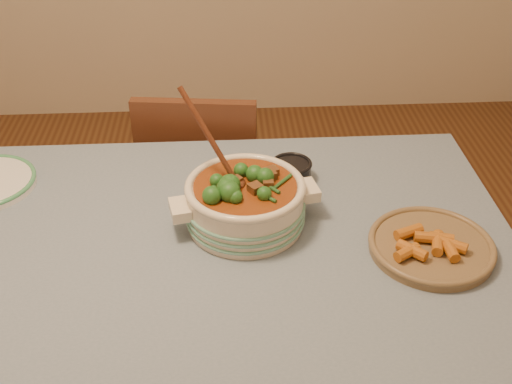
% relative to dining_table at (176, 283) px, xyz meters
% --- Properties ---
extents(dining_table, '(1.68, 1.08, 0.76)m').
position_rel_dining_table_xyz_m(dining_table, '(0.00, 0.00, 0.00)').
color(dining_table, brown).
rests_on(dining_table, floor).
extents(stew_casserole, '(0.38, 0.34, 0.35)m').
position_rel_dining_table_xyz_m(stew_casserole, '(0.18, 0.11, 0.17)').
color(stew_casserole, beige).
rests_on(stew_casserole, dining_table).
extents(condiment_bowl, '(0.14, 0.14, 0.06)m').
position_rel_dining_table_xyz_m(condiment_bowl, '(0.31, 0.30, 0.13)').
color(condiment_bowl, black).
rests_on(condiment_bowl, dining_table).
extents(fried_plate, '(0.34, 0.34, 0.05)m').
position_rel_dining_table_xyz_m(fried_plate, '(0.61, -0.02, 0.11)').
color(fried_plate, olive).
rests_on(fried_plate, dining_table).
extents(chair_far, '(0.44, 0.44, 0.85)m').
position_rel_dining_table_xyz_m(chair_far, '(0.05, 0.73, -0.18)').
color(chair_far, '#5C2F1C').
rests_on(chair_far, floor).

